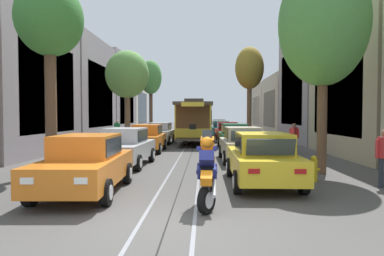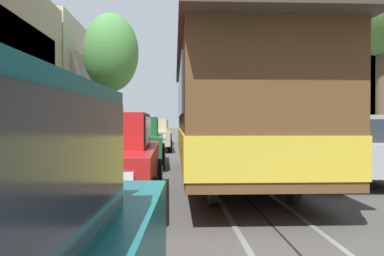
% 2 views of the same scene
% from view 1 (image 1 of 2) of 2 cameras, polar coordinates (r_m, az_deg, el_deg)
% --- Properties ---
extents(ground_plane, '(160.00, 160.00, 0.00)m').
position_cam_1_polar(ground_plane, '(24.75, 0.38, -2.81)').
color(ground_plane, '#4C4947').
extents(trolley_track_rails, '(1.14, 53.49, 0.01)m').
position_cam_1_polar(trolley_track_rails, '(27.29, 0.54, -2.35)').
color(trolley_track_rails, gray).
rests_on(trolley_track_rails, ground).
extents(building_facade_left, '(5.59, 45.19, 8.48)m').
position_cam_1_polar(building_facade_left, '(30.32, -18.76, 5.13)').
color(building_facade_left, '#BCAD93').
rests_on(building_facade_left, ground).
extents(building_facade_right, '(5.73, 45.19, 9.43)m').
position_cam_1_polar(building_facade_right, '(28.16, 21.31, 5.46)').
color(building_facade_right, '#BCAD93').
rests_on(building_facade_right, ground).
extents(parked_car_orange_near_left, '(2.12, 4.41, 1.58)m').
position_cam_1_polar(parked_car_orange_near_left, '(9.82, -17.10, -5.65)').
color(parked_car_orange_near_left, orange).
rests_on(parked_car_orange_near_left, ground).
extents(parked_car_silver_second_left, '(2.11, 4.41, 1.58)m').
position_cam_1_polar(parked_car_silver_second_left, '(14.66, -11.05, -3.07)').
color(parked_car_silver_second_left, '#B7B7BC').
rests_on(parked_car_silver_second_left, ground).
extents(parked_car_orange_mid_left, '(2.01, 4.37, 1.58)m').
position_cam_1_polar(parked_car_orange_mid_left, '(20.25, -7.44, -1.65)').
color(parked_car_orange_mid_left, orange).
rests_on(parked_car_orange_mid_left, ground).
extents(parked_car_silver_fourth_left, '(2.11, 4.41, 1.58)m').
position_cam_1_polar(parked_car_silver_fourth_left, '(26.09, -5.35, -0.81)').
color(parked_car_silver_fourth_left, '#B7B7BC').
rests_on(parked_car_silver_fourth_left, ground).
extents(parked_car_yellow_near_right, '(2.01, 4.36, 1.58)m').
position_cam_1_polar(parked_car_yellow_near_right, '(10.73, 11.54, -4.96)').
color(parked_car_yellow_near_right, gold).
rests_on(parked_car_yellow_near_right, ground).
extents(parked_car_beige_second_right, '(2.08, 4.39, 1.58)m').
position_cam_1_polar(parked_car_beige_second_right, '(15.99, 8.30, -2.63)').
color(parked_car_beige_second_right, '#C1B28E').
rests_on(parked_car_beige_second_right, ground).
extents(parked_car_green_mid_right, '(2.07, 4.39, 1.58)m').
position_cam_1_polar(parked_car_green_mid_right, '(22.35, 6.98, -1.30)').
color(parked_car_green_mid_right, '#1E6038').
rests_on(parked_car_green_mid_right, ground).
extents(parked_car_red_fourth_right, '(2.04, 4.38, 1.58)m').
position_cam_1_polar(parked_car_red_fourth_right, '(28.31, 5.81, -0.59)').
color(parked_car_red_fourth_right, red).
rests_on(parked_car_red_fourth_right, ground).
extents(parked_car_teal_fifth_right, '(2.13, 4.42, 1.58)m').
position_cam_1_polar(parked_car_teal_fifth_right, '(34.30, 4.87, -0.12)').
color(parked_car_teal_fifth_right, '#196B70').
rests_on(parked_car_teal_fifth_right, ground).
extents(parked_car_beige_sixth_right, '(2.02, 4.37, 1.58)m').
position_cam_1_polar(parked_car_beige_sixth_right, '(40.10, 4.47, 0.19)').
color(parked_car_beige_sixth_right, '#C1B28E').
rests_on(parked_car_beige_sixth_right, ground).
extents(parked_car_black_far_right, '(2.11, 4.41, 1.58)m').
position_cam_1_polar(parked_car_black_far_right, '(46.84, 4.45, 0.46)').
color(parked_car_black_far_right, black).
rests_on(parked_car_black_far_right, ground).
extents(street_tree_kerb_left_near, '(2.30, 2.51, 6.82)m').
position_cam_1_polar(street_tree_kerb_left_near, '(13.58, -22.46, 15.78)').
color(street_tree_kerb_left_near, brown).
rests_on(street_tree_kerb_left_near, ground).
extents(street_tree_kerb_left_second, '(3.07, 2.46, 6.67)m').
position_cam_1_polar(street_tree_kerb_left_second, '(24.92, -10.67, 8.55)').
color(street_tree_kerb_left_second, brown).
rests_on(street_tree_kerb_left_second, ground).
extents(street_tree_kerb_left_mid, '(2.28, 2.16, 7.91)m').
position_cam_1_polar(street_tree_kerb_left_mid, '(36.80, -6.83, 8.14)').
color(street_tree_kerb_left_mid, brown).
rests_on(street_tree_kerb_left_mid, ground).
extents(street_tree_kerb_right_near, '(3.14, 3.26, 7.67)m').
position_cam_1_polar(street_tree_kerb_right_near, '(13.70, 20.86, 15.78)').
color(street_tree_kerb_right_near, brown).
rests_on(street_tree_kerb_right_near, ground).
extents(street_tree_kerb_right_second, '(2.38, 2.34, 7.83)m').
position_cam_1_polar(street_tree_kerb_right_second, '(29.52, 9.48, 9.49)').
color(street_tree_kerb_right_second, brown).
rests_on(street_tree_kerb_right_second, ground).
extents(cable_car_trolley, '(2.58, 9.14, 3.28)m').
position_cam_1_polar(cable_car_trolley, '(26.46, 0.50, 1.11)').
color(cable_car_trolley, brown).
rests_on(cable_car_trolley, ground).
extents(motorcycle_with_rider, '(0.51, 1.87, 1.76)m').
position_cam_1_polar(motorcycle_with_rider, '(7.87, 2.51, -6.54)').
color(motorcycle_with_rider, black).
rests_on(motorcycle_with_rider, ground).
extents(pedestrian_on_left_pavement, '(0.55, 0.41, 1.67)m').
position_cam_1_polar(pedestrian_on_left_pavement, '(20.48, 16.52, -1.27)').
color(pedestrian_on_left_pavement, '#282D38').
rests_on(pedestrian_on_left_pavement, ground).
extents(pedestrian_on_right_pavement, '(0.55, 0.22, 1.70)m').
position_cam_1_polar(pedestrian_on_right_pavement, '(30.95, -12.28, -0.10)').
color(pedestrian_on_right_pavement, '#4C4233').
rests_on(pedestrian_on_right_pavement, ground).
extents(fire_hydrant, '(0.40, 0.22, 0.84)m').
position_cam_1_polar(fire_hydrant, '(11.65, 19.46, -6.34)').
color(fire_hydrant, gold).
rests_on(fire_hydrant, ground).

